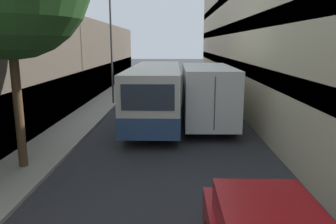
% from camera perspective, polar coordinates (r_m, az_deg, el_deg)
% --- Properties ---
extents(ground_plane, '(150.00, 150.00, 0.00)m').
position_cam_1_polar(ground_plane, '(15.14, -0.24, -3.65)').
color(ground_plane, '#2B2B30').
extents(sidewalk_left, '(2.04, 60.00, 0.13)m').
position_cam_1_polar(sidewalk_left, '(15.91, -16.91, -3.17)').
color(sidewalk_left, '#9E998E').
rests_on(sidewalk_left, ground_plane).
extents(building_left_shopfront, '(2.40, 60.00, 5.80)m').
position_cam_1_polar(building_left_shopfront, '(16.27, -24.61, 5.80)').
color(building_left_shopfront, '#51473D').
rests_on(building_left_shopfront, ground_plane).
extents(building_right_apartment, '(2.40, 60.00, 10.73)m').
position_cam_1_polar(building_right_apartment, '(15.44, 20.56, 15.93)').
color(building_right_apartment, beige).
rests_on(building_right_apartment, ground_plane).
extents(bus, '(2.46, 9.83, 2.89)m').
position_cam_1_polar(bus, '(17.02, -2.17, 3.38)').
color(bus, silver).
rests_on(bus, ground_plane).
extents(box_truck, '(2.32, 8.60, 2.95)m').
position_cam_1_polar(box_truck, '(17.27, 6.54, 3.65)').
color(box_truck, silver).
rests_on(box_truck, ground_plane).
extents(street_lamp, '(0.36, 0.80, 7.97)m').
position_cam_1_polar(street_lamp, '(22.08, -9.99, 15.49)').
color(street_lamp, '#38383D').
rests_on(street_lamp, sidewalk_left).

